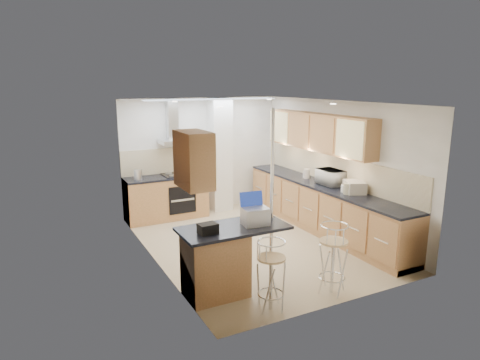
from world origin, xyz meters
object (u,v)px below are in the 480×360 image
microwave (331,177)px  laptop (255,216)px  bar_stool_end (333,259)px  bar_stool_near (271,275)px  bread_bin (355,187)px

microwave → laptop: microwave is taller
laptop → bar_stool_end: laptop is taller
bar_stool_near → laptop: bearing=78.9°
bar_stool_near → bread_bin: bread_bin is taller
bread_bin → laptop: bearing=-139.9°
laptop → bread_bin: laptop is taller
bar_stool_near → bread_bin: size_ratio=2.34×
bar_stool_end → microwave: bearing=-3.8°
bar_stool_end → laptop: bearing=90.0°
bar_stool_near → bread_bin: 2.92m
laptop → bar_stool_end: size_ratio=0.35×
bar_stool_end → bread_bin: 2.12m
microwave → laptop: size_ratio=1.54×
microwave → laptop: bearing=121.1°
bar_stool_end → bar_stool_near: bearing=123.9°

